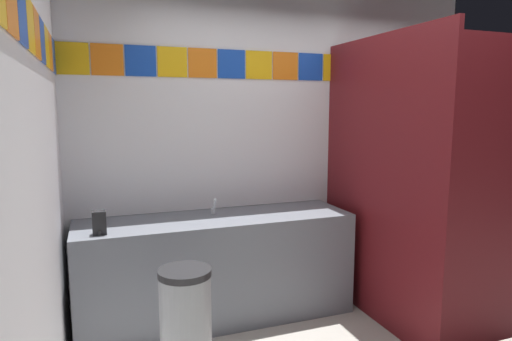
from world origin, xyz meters
TOP-DOWN VIEW (x-y plane):
  - wall_back at (-0.00, 1.50)m, footprint 3.65×0.09m
  - wall_side at (-1.86, -0.00)m, footprint 0.09×2.93m
  - vanity_counter at (-0.71, 1.16)m, footprint 2.13×0.62m
  - faucet_center at (-0.71, 1.24)m, footprint 0.04×0.10m
  - soap_dispenser at (-1.57, 0.97)m, footprint 0.09×0.09m
  - stall_divider at (0.62, 0.46)m, footprint 0.92×1.49m
  - toilet at (1.02, 0.97)m, footprint 0.39×0.49m
  - trash_bin at (-1.12, 0.34)m, footprint 0.31×0.31m

SIDE VIEW (x-z plane):
  - toilet at x=1.02m, z-range -0.07..0.67m
  - trash_bin at x=-1.12m, z-range 0.00..0.75m
  - vanity_counter at x=-0.71m, z-range 0.01..0.83m
  - faucet_center at x=-0.71m, z-range 0.81..0.95m
  - soap_dispenser at x=-1.57m, z-range 0.83..0.99m
  - stall_divider at x=0.62m, z-range 0.00..2.22m
  - wall_side at x=-1.86m, z-range 0.00..2.84m
  - wall_back at x=0.00m, z-range 0.00..2.84m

